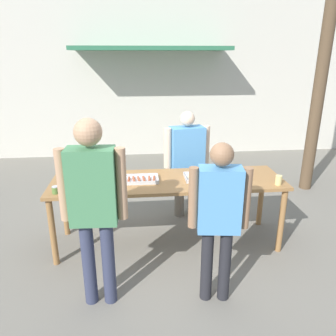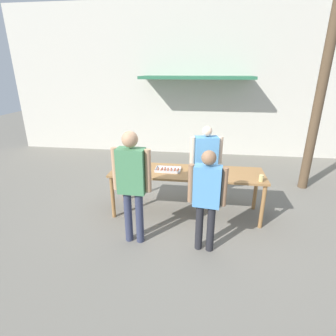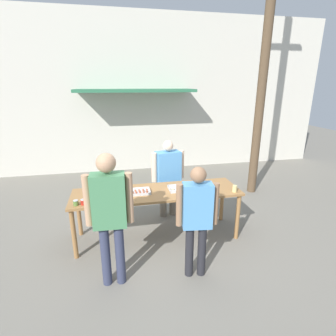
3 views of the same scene
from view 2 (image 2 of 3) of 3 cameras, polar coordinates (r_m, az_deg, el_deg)
ground_plane at (r=5.18m, az=3.88°, el=-9.64°), size 24.00×24.00×0.00m
building_facade_back at (r=8.46m, az=6.28°, el=18.12°), size 12.00×1.11×4.50m
serving_table at (r=4.84m, az=4.10°, el=-1.70°), size 2.79×0.80×0.86m
food_tray_sausages at (r=4.83m, az=0.06°, el=-0.39°), size 0.46×0.27×0.04m
food_tray_buns at (r=4.80m, az=9.45°, el=-0.78°), size 0.46×0.29×0.06m
condiment_jar_mustard at (r=4.77m, az=-11.33°, el=-0.78°), size 0.08×0.08×0.08m
condiment_jar_ketchup at (r=4.74m, az=-10.12°, el=-0.81°), size 0.08×0.08×0.08m
beer_cup at (r=4.62m, az=19.63°, el=-2.09°), size 0.07×0.07×0.11m
person_server_behind_table at (r=5.48m, az=8.24°, el=2.38°), size 0.67×0.34×1.56m
person_customer_holding_hotdog at (r=3.92m, az=-7.86°, el=-2.32°), size 0.59×0.24×1.81m
person_customer_with_cup at (r=3.79m, az=8.45°, el=-5.51°), size 0.55×0.26×1.59m
utility_pole at (r=6.55m, az=32.64°, el=25.81°), size 1.10×0.20×6.85m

